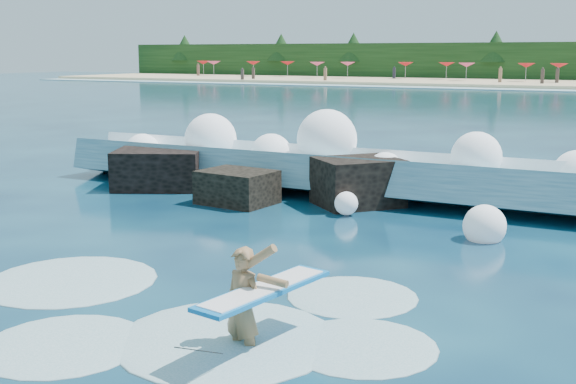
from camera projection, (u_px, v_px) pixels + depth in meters
name	position (u px, v px, depth m)	size (l,w,h in m)	color
ground	(153.00, 275.00, 12.06)	(200.00, 200.00, 0.00)	#061D37
breaking_wave	(369.00, 176.00, 18.63)	(17.56, 2.76, 1.51)	teal
rock_cluster	(241.00, 180.00, 18.54)	(8.33, 3.19, 1.35)	black
surfer_with_board	(247.00, 304.00, 8.95)	(1.03, 2.80, 1.56)	#946D45
wave_spray	(340.00, 154.00, 18.71)	(14.79, 4.67, 2.33)	white
surf_foam	(194.00, 322.00, 9.94)	(9.26, 5.62, 0.15)	silver
beachgoers	(553.00, 77.00, 78.12)	(104.92, 9.40, 1.94)	#3F332D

